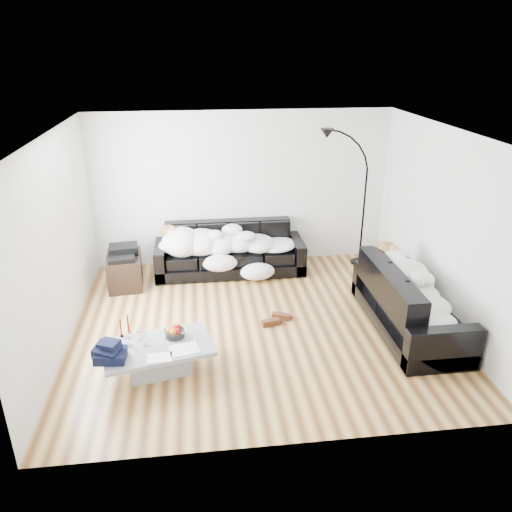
{
  "coord_description": "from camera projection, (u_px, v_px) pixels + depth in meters",
  "views": [
    {
      "loc": [
        -0.77,
        -5.9,
        3.57
      ],
      "look_at": [
        0.0,
        0.3,
        0.9
      ],
      "focal_mm": 35.0,
      "sensor_mm": 36.0,
      "label": 1
    }
  ],
  "objects": [
    {
      "name": "sleeper_back",
      "position": [
        230.0,
        238.0,
        8.18
      ],
      "size": [
        2.08,
        0.72,
        0.42
      ],
      "primitive_type": null,
      "color": "white",
      "rests_on": "sofa_back"
    },
    {
      "name": "av_cabinet",
      "position": [
        125.0,
        270.0,
        7.9
      ],
      "size": [
        0.58,
        0.79,
        0.51
      ],
      "primitive_type": "cube",
      "rotation": [
        0.0,
        0.0,
        0.09
      ],
      "color": "black",
      "rests_on": "ground"
    },
    {
      "name": "wall_right",
      "position": [
        445.0,
        228.0,
        6.65
      ],
      "size": [
        0.02,
        4.5,
        2.6
      ],
      "primitive_type": "cube",
      "color": "silver",
      "rests_on": "ground"
    },
    {
      "name": "fruit_bowl",
      "position": [
        175.0,
        331.0,
        5.9
      ],
      "size": [
        0.25,
        0.25,
        0.14
      ],
      "primitive_type": "cylinder",
      "rotation": [
        0.0,
        0.0,
        0.06
      ],
      "color": "white",
      "rests_on": "coffee_table"
    },
    {
      "name": "candle_left",
      "position": [
        121.0,
        328.0,
        5.88
      ],
      "size": [
        0.05,
        0.05,
        0.23
      ],
      "primitive_type": "cylinder",
      "rotation": [
        0.0,
        0.0,
        -0.09
      ],
      "color": "maroon",
      "rests_on": "coffee_table"
    },
    {
      "name": "ceiling",
      "position": [
        259.0,
        133.0,
        5.85
      ],
      "size": [
        5.0,
        5.0,
        0.0
      ],
      "primitive_type": "plane",
      "color": "white",
      "rests_on": "ground"
    },
    {
      "name": "floor_lamp",
      "position": [
        364.0,
        207.0,
        8.4
      ],
      "size": [
        0.8,
        0.47,
        2.06
      ],
      "primitive_type": null,
      "rotation": [
        0.0,
        0.0,
        -0.24
      ],
      "color": "black",
      "rests_on": "ground"
    },
    {
      "name": "wine_glass_a",
      "position": [
        140.0,
        334.0,
        5.83
      ],
      "size": [
        0.07,
        0.07,
        0.16
      ],
      "primitive_type": "cylinder",
      "rotation": [
        0.0,
        0.0,
        0.07
      ],
      "color": "white",
      "rests_on": "coffee_table"
    },
    {
      "name": "teal_cushion",
      "position": [
        390.0,
        260.0,
        7.12
      ],
      "size": [
        0.42,
        0.38,
        0.2
      ],
      "primitive_type": "ellipsoid",
      "rotation": [
        0.0,
        0.0,
        0.24
      ],
      "color": "#094430",
      "rests_on": "sofa_right"
    },
    {
      "name": "wine_glass_b",
      "position": [
        129.0,
        340.0,
        5.7
      ],
      "size": [
        0.09,
        0.09,
        0.18
      ],
      "primitive_type": "cylinder",
      "rotation": [
        0.0,
        0.0,
        0.18
      ],
      "color": "white",
      "rests_on": "coffee_table"
    },
    {
      "name": "wall_left",
      "position": [
        56.0,
        245.0,
        6.08
      ],
      "size": [
        0.02,
        4.5,
        2.6
      ],
      "primitive_type": "cube",
      "color": "silver",
      "rests_on": "ground"
    },
    {
      "name": "navy_jacket",
      "position": [
        111.0,
        347.0,
        5.43
      ],
      "size": [
        0.39,
        0.34,
        0.18
      ],
      "primitive_type": null,
      "rotation": [
        0.0,
        0.0,
        -0.13
      ],
      "color": "black",
      "rests_on": "coffee_table"
    },
    {
      "name": "sofa_back",
      "position": [
        230.0,
        249.0,
        8.32
      ],
      "size": [
        2.46,
        0.85,
        0.81
      ],
      "primitive_type": "cube",
      "color": "black",
      "rests_on": "ground"
    },
    {
      "name": "sofa_right",
      "position": [
        411.0,
        299.0,
        6.64
      ],
      "size": [
        0.91,
        2.13,
        0.86
      ],
      "primitive_type": "cube",
      "rotation": [
        0.0,
        0.0,
        1.57
      ],
      "color": "black",
      "rests_on": "ground"
    },
    {
      "name": "stereo",
      "position": [
        123.0,
        252.0,
        7.77
      ],
      "size": [
        0.48,
        0.39,
        0.13
      ],
      "primitive_type": "cube",
      "rotation": [
        0.0,
        0.0,
        0.13
      ],
      "color": "black",
      "rests_on": "av_cabinet"
    },
    {
      "name": "newspaper_b",
      "position": [
        160.0,
        357.0,
        5.52
      ],
      "size": [
        0.29,
        0.21,
        0.01
      ],
      "primitive_type": "cube",
      "rotation": [
        0.0,
        0.0,
        0.06
      ],
      "color": "silver",
      "rests_on": "coffee_table"
    },
    {
      "name": "ground",
      "position": [
        259.0,
        324.0,
        6.88
      ],
      "size": [
        5.0,
        5.0,
        0.0
      ],
      "primitive_type": "plane",
      "color": "brown",
      "rests_on": "ground"
    },
    {
      "name": "wine_glass_c",
      "position": [
        144.0,
        339.0,
        5.72
      ],
      "size": [
        0.09,
        0.09,
        0.18
      ],
      "primitive_type": "cylinder",
      "rotation": [
        0.0,
        0.0,
        0.11
      ],
      "color": "white",
      "rests_on": "coffee_table"
    },
    {
      "name": "sleeper_right",
      "position": [
        413.0,
        285.0,
        6.55
      ],
      "size": [
        0.77,
        1.83,
        0.45
      ],
      "primitive_type": null,
      "rotation": [
        0.0,
        0.0,
        1.57
      ],
      "color": "white",
      "rests_on": "sofa_right"
    },
    {
      "name": "shoes",
      "position": [
        275.0,
        319.0,
        6.91
      ],
      "size": [
        0.42,
        0.31,
        0.09
      ],
      "primitive_type": null,
      "rotation": [
        0.0,
        0.0,
        0.01
      ],
      "color": "#472311",
      "rests_on": "ground"
    },
    {
      "name": "newspaper_a",
      "position": [
        184.0,
        349.0,
        5.67
      ],
      "size": [
        0.38,
        0.32,
        0.01
      ],
      "primitive_type": "cube",
      "rotation": [
        0.0,
        0.0,
        0.23
      ],
      "color": "silver",
      "rests_on": "coffee_table"
    },
    {
      "name": "candle_right",
      "position": [
        128.0,
        325.0,
        5.92
      ],
      "size": [
        0.06,
        0.06,
        0.26
      ],
      "primitive_type": "cylinder",
      "rotation": [
        0.0,
        0.0,
        0.33
      ],
      "color": "maroon",
      "rests_on": "coffee_table"
    },
    {
      "name": "wall_back",
      "position": [
        242.0,
        189.0,
        8.42
      ],
      "size": [
        5.0,
        0.02,
        2.6
      ],
      "primitive_type": "cube",
      "color": "silver",
      "rests_on": "ground"
    },
    {
      "name": "coffee_table",
      "position": [
        159.0,
        358.0,
        5.82
      ],
      "size": [
        1.36,
        0.97,
        0.36
      ],
      "primitive_type": "cube",
      "rotation": [
        0.0,
        0.0,
        0.22
      ],
      "color": "#939699",
      "rests_on": "ground"
    }
  ]
}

